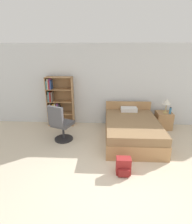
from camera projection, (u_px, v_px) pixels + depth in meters
ground_plane at (122, 195)px, 3.04m from camera, size 14.00×14.00×0.00m
wall_back at (115, 86)px, 5.65m from camera, size 9.00×0.06×2.60m
bookshelf at (57, 103)px, 5.72m from camera, size 0.85×0.32×1.61m
bed at (131, 129)px, 4.90m from camera, size 1.44×2.10×0.83m
office_chair at (61, 125)px, 4.71m from camera, size 0.64×0.69×1.06m
nightstand at (163, 120)px, 5.61m from camera, size 0.48×0.50×0.54m
table_lamp at (167, 102)px, 5.36m from camera, size 0.25×0.25×0.45m
water_bottle at (170, 111)px, 5.37m from camera, size 0.07×0.07×0.21m
backpack_red at (123, 166)px, 3.53m from camera, size 0.29×0.26×0.36m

